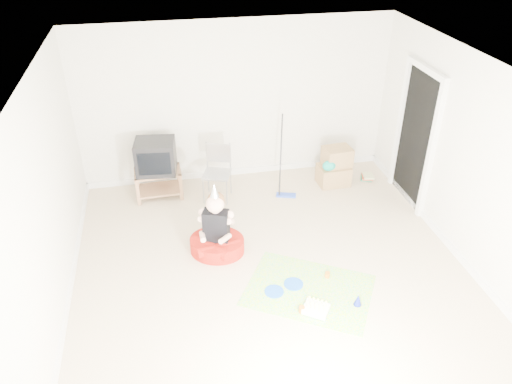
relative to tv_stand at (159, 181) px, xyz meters
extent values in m
plane|color=beige|center=(1.34, -2.03, -0.27)|extent=(5.00, 5.00, 0.00)
cube|color=black|center=(3.82, -0.83, 0.76)|extent=(0.02, 0.90, 2.05)
cube|color=#946542|center=(0.00, 0.00, 0.17)|extent=(0.73, 0.47, 0.03)
cube|color=#946542|center=(0.00, 0.00, -0.15)|extent=(0.73, 0.47, 0.03)
cube|color=#946542|center=(-0.32, -0.20, -0.04)|extent=(0.05, 0.05, 0.45)
cube|color=#946542|center=(0.33, -0.19, -0.04)|extent=(0.05, 0.05, 0.45)
cube|color=#946542|center=(-0.33, 0.19, -0.04)|extent=(0.05, 0.05, 0.45)
cube|color=#946542|center=(0.32, 0.20, -0.04)|extent=(0.05, 0.05, 0.45)
cube|color=black|center=(0.00, 0.00, 0.44)|extent=(0.65, 0.56, 0.51)
cube|color=#9C9CA2|center=(0.90, -0.26, 0.17)|extent=(0.51, 0.50, 0.03)
cylinder|color=#9C9CA2|center=(0.72, -0.20, 0.18)|extent=(0.02, 0.02, 0.90)
cylinder|color=#9C9CA2|center=(1.07, -0.32, 0.18)|extent=(0.02, 0.02, 0.90)
cube|color=#A47E4F|center=(2.83, -0.18, -0.10)|extent=(0.52, 0.40, 0.33)
cube|color=#A47E4F|center=(2.88, -0.15, 0.21)|extent=(0.47, 0.39, 0.31)
ellipsoid|color=#0D9180|center=(2.70, -0.30, 0.15)|extent=(0.22, 0.15, 0.17)
cube|color=blue|center=(1.97, -0.41, -0.25)|extent=(0.33, 0.20, 0.03)
cylinder|color=black|center=(1.97, -0.41, 0.38)|extent=(0.14, 0.41, 1.23)
cube|color=#236A4A|center=(3.46, -0.14, -0.25)|extent=(0.26, 0.29, 0.03)
cube|color=#B84127|center=(3.46, -0.14, -0.23)|extent=(0.23, 0.27, 0.02)
cube|color=beige|center=(3.46, -0.14, -0.20)|extent=(0.20, 0.25, 0.03)
cylinder|color=#B01A10|center=(0.71, -1.59, -0.17)|extent=(0.94, 0.94, 0.20)
cube|color=black|center=(0.71, -1.59, 0.16)|extent=(0.38, 0.29, 0.44)
sphere|color=#FDC1A9|center=(0.71, -1.59, 0.49)|extent=(0.30, 0.30, 0.23)
cone|color=silver|center=(0.71, -1.59, 0.70)|extent=(0.12, 0.12, 0.18)
cube|color=#E32F82|center=(1.70, -2.58, -0.26)|extent=(1.83, 1.68, 0.01)
cube|color=white|center=(1.68, -2.95, -0.22)|extent=(0.36, 0.35, 0.08)
cube|color=#46C560|center=(1.68, -2.95, -0.25)|extent=(0.36, 0.35, 0.01)
cylinder|color=beige|center=(1.57, -2.94, -0.15)|extent=(0.01, 0.01, 0.06)
cylinder|color=beige|center=(1.61, -2.96, -0.15)|extent=(0.01, 0.01, 0.06)
cylinder|color=beige|center=(1.65, -2.99, -0.15)|extent=(0.01, 0.01, 0.06)
cylinder|color=beige|center=(1.69, -3.02, -0.15)|extent=(0.01, 0.01, 0.06)
cylinder|color=beige|center=(1.73, -3.05, -0.15)|extent=(0.01, 0.01, 0.06)
cylinder|color=beige|center=(1.62, -2.86, -0.15)|extent=(0.01, 0.01, 0.06)
cylinder|color=beige|center=(1.66, -2.89, -0.15)|extent=(0.01, 0.01, 0.06)
cylinder|color=beige|center=(1.70, -2.92, -0.15)|extent=(0.01, 0.01, 0.06)
cylinder|color=beige|center=(1.74, -2.94, -0.15)|extent=(0.01, 0.01, 0.06)
cylinder|color=beige|center=(1.79, -2.97, -0.15)|extent=(0.01, 0.01, 0.06)
cylinder|color=blue|center=(1.55, -2.45, -0.25)|extent=(0.31, 0.31, 0.01)
cylinder|color=blue|center=(1.28, -2.53, -0.25)|extent=(0.27, 0.27, 0.01)
cylinder|color=#CA6916|center=(2.00, -2.40, -0.22)|extent=(0.08, 0.08, 0.07)
cylinder|color=#CA6916|center=(1.51, -2.92, -0.22)|extent=(0.10, 0.10, 0.08)
cone|color=#1B27BD|center=(2.19, -2.94, -0.19)|extent=(0.13, 0.13, 0.15)
camera|label=1|loc=(0.16, -6.94, 3.96)|focal=35.00mm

